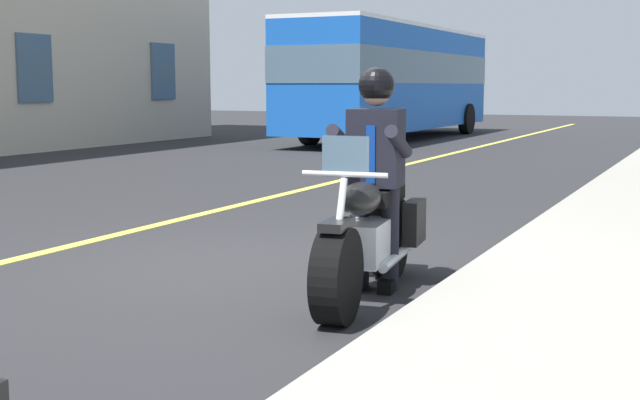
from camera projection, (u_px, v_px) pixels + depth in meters
name	position (u px, v px, depth m)	size (l,w,h in m)	color
ground_plane	(235.00, 268.00, 7.49)	(80.00, 80.00, 0.00)	#28282B
lane_center_stripe	(61.00, 249.00, 8.35)	(60.00, 0.16, 0.01)	#E5DB4C
motorcycle_main	(369.00, 237.00, 6.47)	(2.22, 0.79, 1.26)	black
rider_main	(375.00, 159.00, 6.57)	(0.67, 0.61, 1.74)	black
bus_near	(394.00, 76.00, 25.12)	(11.05, 2.70, 3.30)	blue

